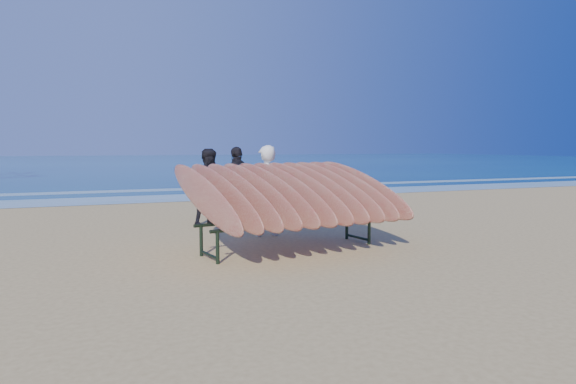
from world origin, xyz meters
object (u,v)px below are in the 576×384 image
Objects in this scene: surfboard_rack at (290,193)px; person_white at (266,191)px; person_dark_a at (211,187)px; person_dark_b at (238,182)px.

person_white reaches higher than surfboard_rack.
person_dark_a is (-0.64, 1.92, -0.04)m from person_white.
person_dark_a is (-0.56, 3.36, -0.12)m from surfboard_rack.
person_white reaches higher than person_dark_b.
person_white is 1.04× the size of person_dark_a.
person_dark_a is at bearing -67.31° from person_white.
surfboard_rack is 2.10× the size of person_dark_a.
person_dark_a is 0.97× the size of person_dark_b.
surfboard_rack is 3.41m from person_dark_a.
surfboard_rack is 2.01× the size of person_white.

